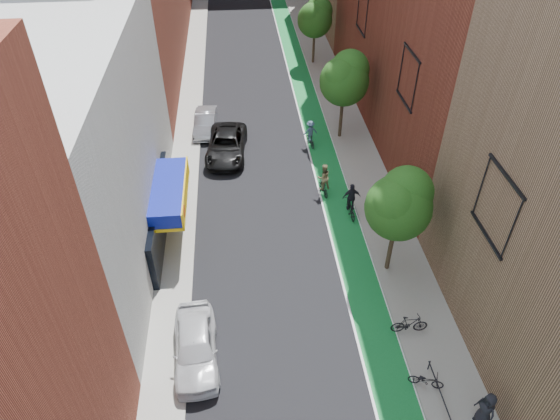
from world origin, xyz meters
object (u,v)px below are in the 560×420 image
object	(u,v)px
parked_car_white	(195,346)
cyclist_lane_near	(323,181)
parked_car_black	(227,145)
pedestrian	(486,409)
parked_car_silver	(205,122)
cyclist_lane_mid	(351,203)
cyclist_lane_far	(310,134)

from	to	relation	value
parked_car_white	cyclist_lane_near	distance (m)	14.20
parked_car_black	pedestrian	bearing A→B (deg)	-58.86
parked_car_black	cyclist_lane_near	size ratio (longest dim) A/B	2.68
parked_car_silver	cyclist_lane_mid	world-z (taller)	cyclist_lane_mid
cyclist_lane_near	pedestrian	bearing A→B (deg)	89.79
parked_car_silver	parked_car_white	bearing A→B (deg)	-86.02
parked_car_black	pedestrian	world-z (taller)	pedestrian
cyclist_lane_far	cyclist_lane_near	bearing A→B (deg)	76.95
parked_car_white	cyclist_lane_far	bearing A→B (deg)	62.73
parked_car_white	cyclist_lane_far	distance (m)	19.45
parked_car_white	parked_car_black	distance (m)	17.16
cyclist_lane_far	pedestrian	size ratio (longest dim) A/B	1.05
parked_car_silver	cyclist_lane_far	world-z (taller)	cyclist_lane_far
parked_car_white	parked_car_silver	world-z (taller)	parked_car_white
parked_car_black	cyclist_lane_near	world-z (taller)	cyclist_lane_near
parked_car_white	parked_car_black	bearing A→B (deg)	81.02
cyclist_lane_far	parked_car_white	bearing A→B (deg)	53.31
parked_car_white	parked_car_silver	xyz separation A→B (m)	(0.00, 20.69, -0.10)
parked_car_silver	pedestrian	bearing A→B (deg)	-60.81
parked_car_white	parked_car_silver	distance (m)	20.69
parked_car_black	pedestrian	distance (m)	23.69
pedestrian	parked_car_silver	bearing A→B (deg)	-171.87
cyclist_lane_near	cyclist_lane_far	world-z (taller)	cyclist_lane_near
parked_car_silver	cyclist_lane_far	xyz separation A→B (m)	(7.80, -2.87, 0.17)
pedestrian	parked_car_black	bearing A→B (deg)	-171.66
parked_car_black	cyclist_lane_far	size ratio (longest dim) A/B	2.94
parked_car_black	parked_car_silver	bearing A→B (deg)	119.65
parked_car_silver	cyclist_lane_far	distance (m)	8.31
parked_car_white	cyclist_lane_mid	bearing A→B (deg)	42.60
cyclist_lane_mid	cyclist_lane_far	bearing A→B (deg)	-81.86
parked_car_silver	cyclist_lane_mid	distance (m)	14.41
parked_car_white	parked_car_silver	size ratio (longest dim) A/B	1.10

